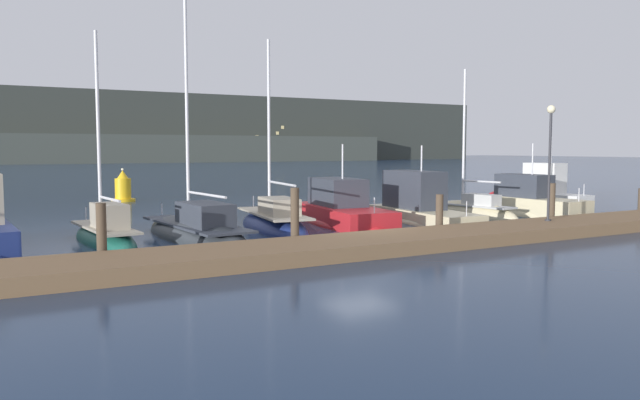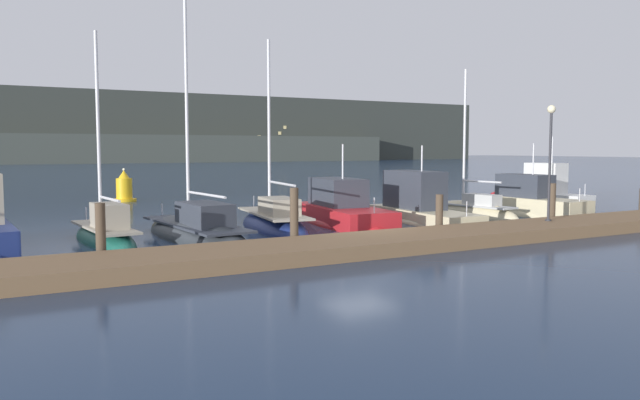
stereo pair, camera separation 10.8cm
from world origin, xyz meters
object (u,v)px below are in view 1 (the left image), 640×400
motorboat_berth_7 (420,212)px  sailboat_berth_8 (470,215)px  motorboat_berth_10 (550,200)px  rowboat_adrift (506,195)px  sailboat_berth_4 (196,235)px  motorboat_berth_9 (532,208)px  sailboat_berth_5 (274,226)px  sailboat_berth_3 (105,238)px  motorboat_berth_6 (343,217)px  dock_lamppost (550,145)px  channel_buoy (123,189)px

motorboat_berth_7 → sailboat_berth_8: bearing=8.2°
motorboat_berth_10 → rowboat_adrift: bearing=56.8°
sailboat_berth_4 → rowboat_adrift: 27.62m
motorboat_berth_9 → sailboat_berth_4: bearing=179.0°
sailboat_berth_5 → motorboat_berth_7: sailboat_berth_5 is taller
sailboat_berth_3 → sailboat_berth_4: sailboat_berth_4 is taller
motorboat_berth_6 → rowboat_adrift: motorboat_berth_6 is taller
motorboat_berth_10 → motorboat_berth_7: bearing=-172.7°
sailboat_berth_5 → dock_lamppost: size_ratio=1.87×
sailboat_berth_8 → rowboat_adrift: sailboat_berth_8 is taller
motorboat_berth_9 → sailboat_berth_3: bearing=177.5°
sailboat_berth_3 → sailboat_berth_8: 16.84m
motorboat_berth_9 → channel_buoy: bearing=131.3°
sailboat_berth_4 → motorboat_berth_10: 20.17m
sailboat_berth_4 → sailboat_berth_5: 3.77m
sailboat_berth_3 → sailboat_berth_4: size_ratio=0.75×
sailboat_berth_5 → rowboat_adrift: sailboat_berth_5 is taller
motorboat_berth_7 → motorboat_berth_10: bearing=7.3°
sailboat_berth_4 → dock_lamppost: (12.58, -4.99, 3.29)m
sailboat_berth_4 → motorboat_berth_10: (20.12, 1.42, 0.35)m
sailboat_berth_5 → sailboat_berth_8: 10.17m
sailboat_berth_5 → dock_lamppost: sailboat_berth_5 is taller
motorboat_berth_9 → motorboat_berth_10: (3.25, 1.72, 0.13)m
sailboat_berth_4 → sailboat_berth_8: bearing=2.7°
motorboat_berth_6 → channel_buoy: (-5.76, 16.69, 0.43)m
sailboat_berth_5 → motorboat_berth_10: size_ratio=1.76×
sailboat_berth_5 → sailboat_berth_8: bearing=-2.5°
sailboat_berth_4 → channel_buoy: bearing=86.6°
sailboat_berth_3 → motorboat_berth_7: 13.43m
sailboat_berth_3 → motorboat_berth_6: bearing=2.4°
sailboat_berth_5 → motorboat_berth_9: (13.26, -1.39, 0.21)m
sailboat_berth_5 → channel_buoy: 16.79m
sailboat_berth_5 → motorboat_berth_10: 16.52m
motorboat_berth_10 → sailboat_berth_3: bearing=-177.9°
sailboat_berth_4 → motorboat_berth_6: size_ratio=1.50×
sailboat_berth_4 → sailboat_berth_8: 13.79m
motorboat_berth_7 → sailboat_berth_8: sailboat_berth_8 is taller
motorboat_berth_7 → motorboat_berth_9: size_ratio=1.21×
sailboat_berth_8 → motorboat_berth_7: bearing=-171.8°
sailboat_berth_5 → motorboat_berth_6: (3.21, -0.11, 0.21)m
channel_buoy → motorboat_berth_7: bearing=-62.0°
motorboat_berth_6 → dock_lamppost: bearing=-46.0°
motorboat_berth_7 → dock_lamppost: bearing=-66.7°
sailboat_berth_8 → motorboat_berth_10: sailboat_berth_8 is taller
motorboat_berth_6 → channel_buoy: size_ratio=3.45×
motorboat_berth_6 → sailboat_berth_8: bearing=-2.7°
motorboat_berth_7 → sailboat_berth_4: bearing=-179.1°
motorboat_berth_9 → dock_lamppost: bearing=-132.5°
motorboat_berth_10 → channel_buoy: 25.06m
sailboat_berth_5 → motorboat_berth_6: sailboat_berth_5 is taller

